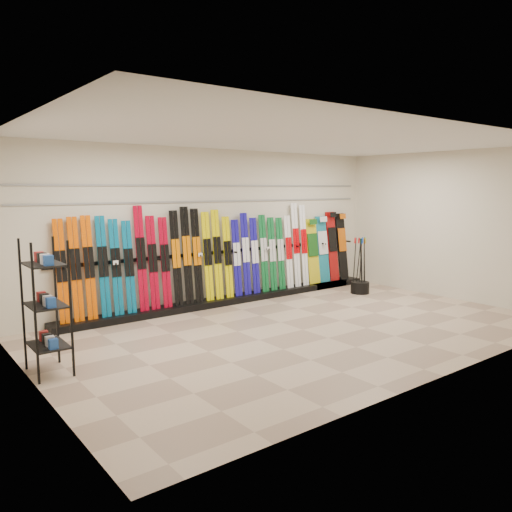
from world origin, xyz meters
TOP-DOWN VIEW (x-y plane):
  - floor at (0.00, 0.00)m, footprint 8.00×8.00m
  - back_wall at (0.00, 2.50)m, footprint 8.00×0.00m
  - left_wall at (-4.00, 0.00)m, footprint 0.00×5.00m
  - right_wall at (4.00, 0.00)m, footprint 0.00×5.00m
  - ceiling at (0.00, 0.00)m, footprint 8.00×8.00m
  - ski_rack_base at (0.22, 2.28)m, footprint 8.00×0.40m
  - skis at (-0.47, 2.32)m, footprint 5.37×0.20m
  - snowboards at (2.91, 2.36)m, footprint 1.26×0.24m
  - accessory_rack at (-3.75, 0.51)m, footprint 0.40×0.60m
  - pole_bin at (2.88, 1.32)m, footprint 0.39×0.39m
  - ski_poles at (2.89, 1.33)m, footprint 0.34×0.26m
  - slatwall_rail_0 at (0.00, 2.48)m, footprint 7.60×0.02m
  - slatwall_rail_1 at (0.00, 2.48)m, footprint 7.60×0.02m

SIDE VIEW (x-z plane):
  - floor at x=0.00m, z-range 0.00..0.00m
  - ski_rack_base at x=0.22m, z-range 0.00..0.12m
  - pole_bin at x=2.88m, z-range 0.00..0.25m
  - ski_poles at x=2.89m, z-range 0.02..1.20m
  - accessory_rack at x=-3.75m, z-range 0.00..1.65m
  - snowboards at x=2.91m, z-range 0.08..1.67m
  - skis at x=-0.47m, z-range 0.03..1.87m
  - back_wall at x=0.00m, z-range -2.50..5.50m
  - left_wall at x=-4.00m, z-range -1.00..4.00m
  - right_wall at x=4.00m, z-range -1.00..4.00m
  - slatwall_rail_0 at x=0.00m, z-range 1.98..2.02m
  - slatwall_rail_1 at x=0.00m, z-range 2.28..2.31m
  - ceiling at x=0.00m, z-range 3.00..3.00m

